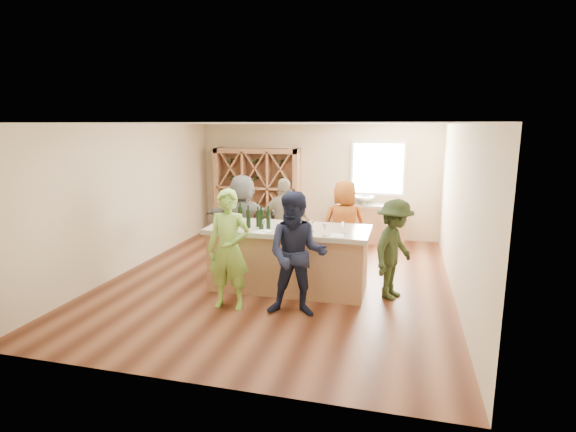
% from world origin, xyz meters
% --- Properties ---
extents(floor, '(6.00, 7.00, 0.10)m').
position_xyz_m(floor, '(0.00, 0.00, -0.05)').
color(floor, brown).
rests_on(floor, ground).
extents(ceiling, '(6.00, 7.00, 0.10)m').
position_xyz_m(ceiling, '(0.00, 0.00, 2.85)').
color(ceiling, white).
rests_on(ceiling, ground).
extents(wall_back, '(6.00, 0.10, 2.80)m').
position_xyz_m(wall_back, '(0.00, 3.55, 1.40)').
color(wall_back, beige).
rests_on(wall_back, ground).
extents(wall_front, '(6.00, 0.10, 2.80)m').
position_xyz_m(wall_front, '(0.00, -3.55, 1.40)').
color(wall_front, beige).
rests_on(wall_front, ground).
extents(wall_left, '(0.10, 7.00, 2.80)m').
position_xyz_m(wall_left, '(-3.05, 0.00, 1.40)').
color(wall_left, beige).
rests_on(wall_left, ground).
extents(wall_right, '(0.10, 7.00, 2.80)m').
position_xyz_m(wall_right, '(3.05, 0.00, 1.40)').
color(wall_right, beige).
rests_on(wall_right, ground).
extents(window_frame, '(1.30, 0.06, 1.30)m').
position_xyz_m(window_frame, '(1.50, 3.47, 1.75)').
color(window_frame, white).
rests_on(window_frame, wall_back).
extents(window_pane, '(1.18, 0.01, 1.18)m').
position_xyz_m(window_pane, '(1.50, 3.44, 1.75)').
color(window_pane, white).
rests_on(window_pane, wall_back).
extents(wine_rack, '(2.20, 0.45, 2.20)m').
position_xyz_m(wine_rack, '(-1.50, 3.27, 1.10)').
color(wine_rack, '#A6754F').
rests_on(wine_rack, floor).
extents(back_counter_base, '(1.60, 0.58, 0.86)m').
position_xyz_m(back_counter_base, '(1.40, 3.20, 0.43)').
color(back_counter_base, '#A6754F').
rests_on(back_counter_base, floor).
extents(back_counter_top, '(1.70, 0.62, 0.06)m').
position_xyz_m(back_counter_top, '(1.40, 3.20, 0.89)').
color(back_counter_top, '#AEA28F').
rests_on(back_counter_top, back_counter_base).
extents(sink, '(0.54, 0.54, 0.19)m').
position_xyz_m(sink, '(1.20, 3.20, 1.01)').
color(sink, silver).
rests_on(sink, back_counter_top).
extents(faucet, '(0.02, 0.02, 0.30)m').
position_xyz_m(faucet, '(1.20, 3.38, 1.07)').
color(faucet, silver).
rests_on(faucet, back_counter_top).
extents(tasting_counter_base, '(2.60, 1.00, 1.00)m').
position_xyz_m(tasting_counter_base, '(0.26, -0.39, 0.50)').
color(tasting_counter_base, '#A6754F').
rests_on(tasting_counter_base, floor).
extents(tasting_counter_top, '(2.72, 1.12, 0.08)m').
position_xyz_m(tasting_counter_top, '(0.26, -0.39, 1.04)').
color(tasting_counter_top, '#AEA28F').
rests_on(tasting_counter_top, tasting_counter_base).
extents(wine_bottle_a, '(0.11, 0.11, 0.33)m').
position_xyz_m(wine_bottle_a, '(-0.56, -0.49, 1.24)').
color(wine_bottle_a, black).
rests_on(wine_bottle_a, tasting_counter_top).
extents(wine_bottle_b, '(0.08, 0.08, 0.31)m').
position_xyz_m(wine_bottle_b, '(-0.38, -0.60, 1.23)').
color(wine_bottle_b, black).
rests_on(wine_bottle_b, tasting_counter_top).
extents(wine_bottle_c, '(0.07, 0.07, 0.27)m').
position_xyz_m(wine_bottle_c, '(-0.25, -0.47, 1.21)').
color(wine_bottle_c, black).
rests_on(wine_bottle_c, tasting_counter_top).
extents(wine_bottle_d, '(0.08, 0.08, 0.32)m').
position_xyz_m(wine_bottle_d, '(-0.14, -0.64, 1.24)').
color(wine_bottle_d, black).
rests_on(wine_bottle_d, tasting_counter_top).
extents(wine_bottle_e, '(0.10, 0.10, 0.30)m').
position_xyz_m(wine_bottle_e, '(-0.04, -0.58, 1.23)').
color(wine_bottle_e, black).
rests_on(wine_bottle_e, tasting_counter_top).
extents(wine_glass_a, '(0.08, 0.08, 0.19)m').
position_xyz_m(wine_glass_a, '(-0.04, -0.83, 1.17)').
color(wine_glass_a, white).
rests_on(wine_glass_a, tasting_counter_top).
extents(wine_glass_b, '(0.07, 0.07, 0.16)m').
position_xyz_m(wine_glass_b, '(0.52, -0.88, 1.16)').
color(wine_glass_b, white).
rests_on(wine_glass_b, tasting_counter_top).
extents(wine_glass_c, '(0.09, 0.09, 0.20)m').
position_xyz_m(wine_glass_c, '(0.95, -0.85, 1.18)').
color(wine_glass_c, white).
rests_on(wine_glass_c, tasting_counter_top).
extents(wine_glass_d, '(0.08, 0.08, 0.18)m').
position_xyz_m(wine_glass_d, '(0.71, -0.58, 1.17)').
color(wine_glass_d, white).
rests_on(wine_glass_d, tasting_counter_top).
extents(wine_glass_e, '(0.09, 0.09, 0.19)m').
position_xyz_m(wine_glass_e, '(1.21, -0.59, 1.18)').
color(wine_glass_e, white).
rests_on(wine_glass_e, tasting_counter_top).
extents(tasting_menu_a, '(0.32, 0.36, 0.00)m').
position_xyz_m(tasting_menu_a, '(-0.06, -0.78, 1.08)').
color(tasting_menu_a, white).
rests_on(tasting_menu_a, tasting_counter_top).
extents(tasting_menu_b, '(0.30, 0.36, 0.00)m').
position_xyz_m(tasting_menu_b, '(0.48, -0.77, 1.08)').
color(tasting_menu_b, white).
rests_on(tasting_menu_b, tasting_counter_top).
extents(tasting_menu_c, '(0.22, 0.29, 0.00)m').
position_xyz_m(tasting_menu_c, '(1.14, -0.76, 1.08)').
color(tasting_menu_c, white).
rests_on(tasting_menu_c, tasting_counter_top).
extents(person_near_left, '(0.68, 0.50, 1.85)m').
position_xyz_m(person_near_left, '(-0.41, -1.41, 0.92)').
color(person_near_left, '#8CC64C').
rests_on(person_near_left, floor).
extents(person_near_right, '(0.95, 0.59, 1.85)m').
position_xyz_m(person_near_right, '(0.65, -1.44, 0.93)').
color(person_near_right, '#191E38').
rests_on(person_near_right, floor).
extents(person_server, '(0.87, 1.16, 1.63)m').
position_xyz_m(person_server, '(2.01, -0.39, 0.82)').
color(person_server, '#263319').
rests_on(person_server, floor).
extents(person_far_mid, '(1.09, 0.63, 1.78)m').
position_xyz_m(person_far_mid, '(-0.09, 0.71, 0.89)').
color(person_far_mid, gray).
rests_on(person_far_mid, floor).
extents(person_far_right, '(0.99, 0.78, 1.77)m').
position_xyz_m(person_far_right, '(1.05, 0.80, 0.88)').
color(person_far_right, '#994C19').
rests_on(person_far_right, floor).
extents(person_far_left, '(1.71, 0.67, 1.82)m').
position_xyz_m(person_far_left, '(-0.98, 0.78, 0.91)').
color(person_far_left, slate).
rests_on(person_far_left, floor).
extents(wine_bottle_f, '(0.07, 0.07, 0.30)m').
position_xyz_m(wine_bottle_f, '(0.31, -0.69, 1.23)').
color(wine_bottle_f, black).
rests_on(wine_bottle_f, tasting_counter_top).
extents(wine_glass_f, '(0.07, 0.07, 0.18)m').
position_xyz_m(wine_glass_f, '(0.21, -0.19, 1.17)').
color(wine_glass_f, white).
rests_on(wine_glass_f, tasting_counter_top).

